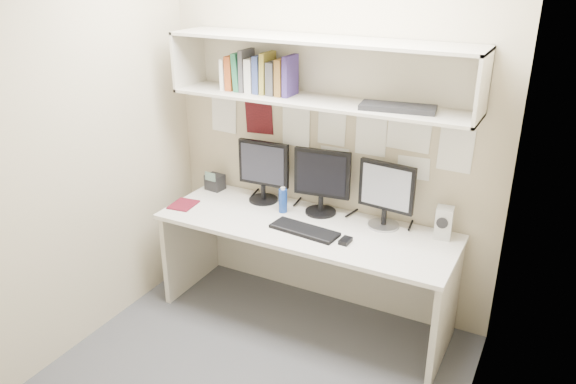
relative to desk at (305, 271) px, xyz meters
The scene contains 19 objects.
floor 0.75m from the desk, 90.00° to the right, with size 2.40×2.00×0.01m, color #424347.
wall_back 1.00m from the desk, 90.00° to the left, with size 2.40×0.02×2.60m, color tan.
wall_front 1.90m from the desk, 90.00° to the right, with size 2.40×0.02×2.60m, color tan.
wall_left 1.65m from the desk, 151.57° to the right, with size 0.02×2.00×2.60m, color tan.
wall_right 1.65m from the desk, 28.43° to the right, with size 0.02×2.00×2.60m, color tan.
desk is the anchor object (origin of this frame).
overhead_hutch 1.37m from the desk, 90.00° to the left, with size 2.00×0.38×0.40m.
pinned_papers 0.95m from the desk, 90.00° to the left, with size 1.92×0.01×0.48m, color white, non-canonical shape.
monitor_left 0.79m from the desk, 153.81° to the left, with size 0.39×0.21×0.45m.
monitor_center 0.65m from the desk, 86.73° to the left, with size 0.39×0.22×0.46m.
monitor_right 0.80m from the desk, 25.09° to the left, with size 0.38×0.21×0.44m.
keyboard 0.39m from the desk, 68.29° to the right, with size 0.45×0.16×0.02m, color black.
mouse 0.52m from the desk, 20.43° to the right, with size 0.06×0.09×0.03m, color black.
speaker 1.00m from the desk, 15.12° to the left, with size 0.11×0.12×0.21m.
blue_bottle 0.51m from the desk, 155.71° to the left, with size 0.06×0.06×0.18m.
maroon_notebook 0.99m from the desk, behind, with size 0.16×0.20×0.01m, color #590F1C.
desk_phone 1.00m from the desk, 165.61° to the left, with size 0.14×0.13×0.15m.
book_stack 1.38m from the desk, 158.81° to the left, with size 0.51×0.17×0.27m.
hutch_tray 1.31m from the desk, 14.08° to the left, with size 0.44×0.17×0.03m, color black.
Camera 1 is at (1.45, -2.39, 2.38)m, focal length 35.00 mm.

